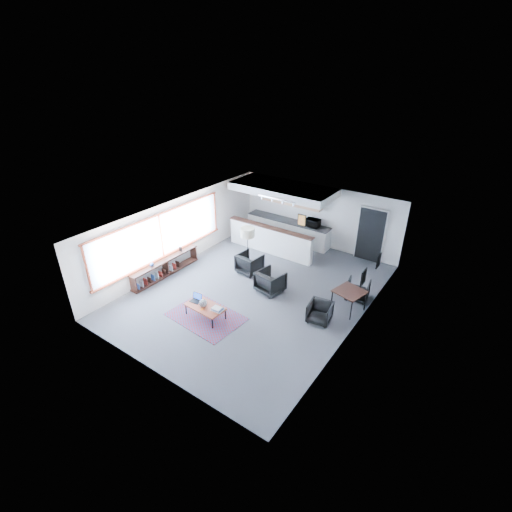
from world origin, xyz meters
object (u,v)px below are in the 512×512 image
Objects in this scene: book_stack at (217,309)px; dining_chair_near at (320,313)px; laptop at (197,299)px; floor_lamp at (247,234)px; microwave at (313,222)px; armchair_left at (250,262)px; coffee_table at (205,307)px; dining_chair_far at (358,290)px; ceramic_pot at (203,303)px; armchair_right at (270,280)px; dining_table at (350,293)px.

book_stack is 0.58× the size of dining_chair_near.
laptop is 3.09m from floor_lamp.
book_stack is (0.86, -0.02, -0.02)m from laptop.
microwave is (0.78, 6.14, 0.66)m from laptop.
floor_lamp is at bearing 18.83° from armchair_left.
coffee_table is 4.99m from dining_chair_far.
floor_lamp is 3.05× the size of microwave.
dining_chair_far is at bearing -42.29° from microwave.
floor_lamp reaches higher than ceramic_pot.
floor_lamp is at bearing 109.24° from book_stack.
coffee_table is at bearing 37.30° from dining_chair_far.
armchair_right is at bearing 157.19° from dining_chair_near.
floor_lamp reaches higher than armchair_right.
laptop is (-0.42, 0.07, 0.10)m from coffee_table.
armchair_left is at bearing 86.36° from laptop.
armchair_right is (1.24, 2.28, -0.05)m from laptop.
book_stack is at bearing 11.31° from ceramic_pot.
armchair_left is 0.98× the size of armchair_right.
dining_chair_near is 1.02× the size of microwave.
floor_lamp is 3.40m from microwave.
armchair_left is 0.82× the size of dining_table.
armchair_right is at bearing 73.68° from coffee_table.
microwave reaches higher than coffee_table.
ceramic_pot is 0.49m from book_stack.
laptop is 0.19× the size of floor_lamp.
laptop is 4.74m from dining_table.
floor_lamp is at bearing 153.20° from dining_chair_near.
ceramic_pot is at bearing 80.90° from armchair_right.
ceramic_pot is 3.23m from floor_lamp.
laptop is at bearing 97.25° from armchair_left.
armchair_left is at bearing 152.61° from dining_chair_near.
armchair_left is at bearing 13.27° from floor_lamp.
dining_table is 4.56m from microwave.
laptop reaches higher than dining_chair_far.
coffee_table is at bearing -95.49° from microwave.
dining_chair_near is at bearing 32.02° from ceramic_pot.
dining_chair_far is at bearing 46.88° from ceramic_pot.
ceramic_pot is (-0.03, -0.05, 0.15)m from coffee_table.
armchair_right is 2.18m from dining_chair_near.
microwave is at bearing 132.32° from dining_table.
armchair_left is (-0.95, 2.94, -0.04)m from book_stack.
laptop is 2.59m from armchair_right.
microwave reaches higher than armchair_left.
coffee_table is 0.46m from book_stack.
book_stack is at bearing -136.60° from dining_table.
armchair_left reaches higher than laptop.
laptop is at bearing -161.20° from dining_chair_near.
armchair_left is (-0.09, 2.91, -0.06)m from laptop.
dining_chair_far is at bearing -142.91° from armchair_right.
floor_lamp reaches higher than laptop.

